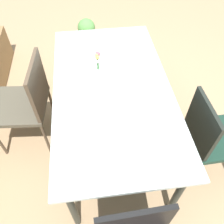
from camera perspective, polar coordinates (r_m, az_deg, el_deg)
ground_plane at (r=2.63m, az=0.87°, el=-5.22°), size 12.00×12.00×0.00m
dining_table at (r=2.03m, az=-0.00°, el=4.96°), size 1.83×0.99×0.78m
chair_near_left at (r=2.16m, az=22.93°, el=-5.12°), size 0.46×0.46×0.90m
chair_far_side at (r=2.32m, az=-20.10°, el=2.73°), size 0.54×0.54×0.97m
flower_vase at (r=1.96m, az=-3.37°, el=10.02°), size 0.06×0.06×0.30m
potted_plant at (r=3.60m, az=-6.11°, el=18.22°), size 0.25×0.25×0.51m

